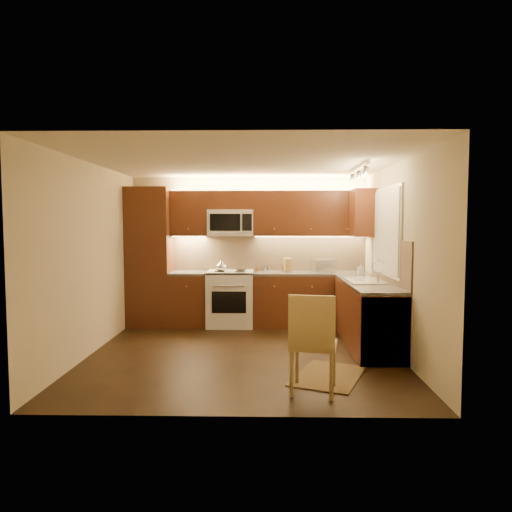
{
  "coord_description": "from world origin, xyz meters",
  "views": [
    {
      "loc": [
        0.28,
        -6.0,
        1.71
      ],
      "look_at": [
        0.15,
        0.55,
        1.25
      ],
      "focal_mm": 32.6,
      "sensor_mm": 36.0,
      "label": 1
    }
  ],
  "objects_px": {
    "microwave": "(231,223)",
    "toaster_oven": "(323,266)",
    "sink": "(366,276)",
    "knife_block": "(288,265)",
    "stove": "(230,298)",
    "dining_chair": "(314,342)",
    "soap_bottle": "(361,269)",
    "kettle": "(221,266)"
  },
  "relations": [
    {
      "from": "soap_bottle",
      "to": "stove",
      "type": "bearing_deg",
      "value": 162.98
    },
    {
      "from": "stove",
      "to": "sink",
      "type": "bearing_deg",
      "value": -29.36
    },
    {
      "from": "microwave",
      "to": "toaster_oven",
      "type": "bearing_deg",
      "value": -3.22
    },
    {
      "from": "sink",
      "to": "kettle",
      "type": "relative_size",
      "value": 4.21
    },
    {
      "from": "toaster_oven",
      "to": "kettle",
      "type": "bearing_deg",
      "value": 172.2
    },
    {
      "from": "microwave",
      "to": "toaster_oven",
      "type": "relative_size",
      "value": 2.08
    },
    {
      "from": "microwave",
      "to": "knife_block",
      "type": "bearing_deg",
      "value": -4.95
    },
    {
      "from": "microwave",
      "to": "toaster_oven",
      "type": "distance_m",
      "value": 1.71
    },
    {
      "from": "kettle",
      "to": "dining_chair",
      "type": "xyz_separation_m",
      "value": [
        1.21,
        -2.92,
        -0.51
      ]
    },
    {
      "from": "knife_block",
      "to": "dining_chair",
      "type": "xyz_separation_m",
      "value": [
        0.12,
        -3.1,
        -0.51
      ]
    },
    {
      "from": "sink",
      "to": "microwave",
      "type": "bearing_deg",
      "value": 147.79
    },
    {
      "from": "stove",
      "to": "soap_bottle",
      "type": "xyz_separation_m",
      "value": [
        2.09,
        -0.34,
        0.53
      ]
    },
    {
      "from": "microwave",
      "to": "kettle",
      "type": "relative_size",
      "value": 3.72
    },
    {
      "from": "toaster_oven",
      "to": "soap_bottle",
      "type": "xyz_separation_m",
      "value": [
        0.54,
        -0.38,
        -0.02
      ]
    },
    {
      "from": "stove",
      "to": "dining_chair",
      "type": "bearing_deg",
      "value": -70.65
    },
    {
      "from": "sink",
      "to": "kettle",
      "type": "distance_m",
      "value": 2.36
    },
    {
      "from": "kettle",
      "to": "microwave",
      "type": "bearing_deg",
      "value": 59.86
    },
    {
      "from": "microwave",
      "to": "dining_chair",
      "type": "bearing_deg",
      "value": -71.41
    },
    {
      "from": "kettle",
      "to": "soap_bottle",
      "type": "relative_size",
      "value": 1.13
    },
    {
      "from": "sink",
      "to": "knife_block",
      "type": "height_order",
      "value": "knife_block"
    },
    {
      "from": "stove",
      "to": "kettle",
      "type": "xyz_separation_m",
      "value": [
        -0.14,
        -0.13,
        0.56
      ]
    },
    {
      "from": "stove",
      "to": "dining_chair",
      "type": "xyz_separation_m",
      "value": [
        1.07,
        -3.05,
        0.05
      ]
    },
    {
      "from": "kettle",
      "to": "knife_block",
      "type": "xyz_separation_m",
      "value": [
        1.09,
        0.18,
        -0.0
      ]
    },
    {
      "from": "toaster_oven",
      "to": "dining_chair",
      "type": "bearing_deg",
      "value": -112.57
    },
    {
      "from": "stove",
      "to": "microwave",
      "type": "height_order",
      "value": "microwave"
    },
    {
      "from": "kettle",
      "to": "knife_block",
      "type": "distance_m",
      "value": 1.11
    },
    {
      "from": "sink",
      "to": "soap_bottle",
      "type": "xyz_separation_m",
      "value": [
        0.09,
        0.79,
        0.02
      ]
    },
    {
      "from": "soap_bottle",
      "to": "dining_chair",
      "type": "relative_size",
      "value": 0.18
    },
    {
      "from": "stove",
      "to": "toaster_oven",
      "type": "xyz_separation_m",
      "value": [
        1.55,
        0.05,
        0.55
      ]
    },
    {
      "from": "kettle",
      "to": "stove",
      "type": "bearing_deg",
      "value": 40.57
    },
    {
      "from": "microwave",
      "to": "sink",
      "type": "bearing_deg",
      "value": -32.21
    },
    {
      "from": "kettle",
      "to": "knife_block",
      "type": "relative_size",
      "value": 0.87
    },
    {
      "from": "stove",
      "to": "dining_chair",
      "type": "height_order",
      "value": "dining_chair"
    },
    {
      "from": "microwave",
      "to": "sink",
      "type": "xyz_separation_m",
      "value": [
        2.0,
        -1.26,
        -0.74
      ]
    },
    {
      "from": "sink",
      "to": "dining_chair",
      "type": "xyz_separation_m",
      "value": [
        -0.93,
        -1.93,
        -0.46
      ]
    },
    {
      "from": "stove",
      "to": "knife_block",
      "type": "relative_size",
      "value": 3.92
    },
    {
      "from": "microwave",
      "to": "sink",
      "type": "height_order",
      "value": "microwave"
    },
    {
      "from": "stove",
      "to": "soap_bottle",
      "type": "bearing_deg",
      "value": -9.11
    },
    {
      "from": "knife_block",
      "to": "microwave",
      "type": "bearing_deg",
      "value": 166.65
    },
    {
      "from": "kettle",
      "to": "toaster_oven",
      "type": "relative_size",
      "value": 0.56
    },
    {
      "from": "soap_bottle",
      "to": "toaster_oven",
      "type": "bearing_deg",
      "value": 136.68
    },
    {
      "from": "dining_chair",
      "to": "sink",
      "type": "bearing_deg",
      "value": 75.96
    }
  ]
}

